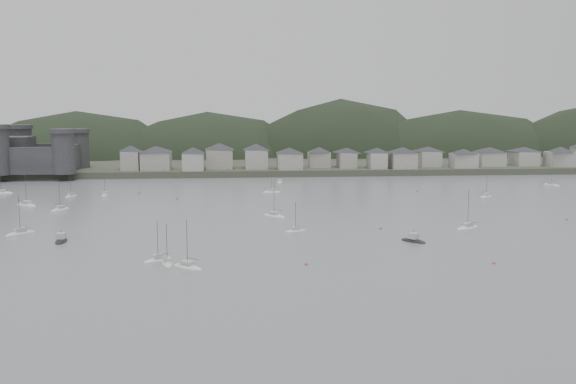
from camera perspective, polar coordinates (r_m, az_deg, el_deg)
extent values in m
plane|color=slate|center=(128.00, 3.00, -7.18)|extent=(900.00, 900.00, 0.00)
cube|color=#383D2D|center=(419.00, -2.67, 3.42)|extent=(900.00, 250.00, 3.00)
ellipsoid|color=black|center=(407.55, -18.29, 1.27)|extent=(138.98, 92.48, 81.13)
ellipsoid|color=black|center=(397.90, -7.18, 1.48)|extent=(132.08, 90.41, 79.74)
ellipsoid|color=black|center=(403.81, 4.67, 1.22)|extent=(133.88, 88.37, 101.41)
ellipsoid|color=black|center=(418.15, 15.02, 1.53)|extent=(165.81, 81.78, 82.55)
cylinder|color=#2F2E31|center=(298.62, -19.54, 3.27)|extent=(10.00, 10.00, 18.00)
cylinder|color=#2F2E31|center=(335.13, -22.92, 3.63)|extent=(11.00, 11.00, 19.00)
cylinder|color=#2F2E31|center=(325.78, -18.32, 3.57)|extent=(10.00, 10.00, 17.00)
cube|color=#2F2E31|center=(334.41, -22.94, 3.02)|extent=(56.00, 3.50, 12.00)
cube|color=#2F2E31|center=(312.38, -18.88, 2.93)|extent=(3.50, 30.00, 12.00)
cube|color=#2F2E31|center=(320.07, -23.78, 3.15)|extent=(20.00, 16.00, 16.00)
cube|color=gray|center=(309.14, -13.91, 2.75)|extent=(8.34, 12.91, 8.59)
pyramid|color=#2C2C31|center=(308.72, -13.94, 3.82)|extent=(15.78, 15.78, 3.01)
cube|color=gray|center=(306.94, -11.77, 2.76)|extent=(13.68, 13.35, 8.36)
pyramid|color=#2C2C31|center=(306.52, -11.80, 3.81)|extent=(20.07, 20.07, 2.93)
cube|color=#A8A49D|center=(300.12, -8.52, 2.70)|extent=(9.78, 10.20, 8.08)
pyramid|color=#2C2C31|center=(299.70, -8.54, 3.74)|extent=(14.83, 14.83, 2.83)
cube|color=gray|center=(309.19, -6.18, 2.98)|extent=(12.59, 13.33, 9.09)
pyramid|color=#2C2C31|center=(308.75, -6.20, 4.12)|extent=(19.24, 19.24, 3.18)
cube|color=#A8A49D|center=(307.83, -2.87, 2.97)|extent=(10.74, 12.17, 8.87)
pyramid|color=#2C2C31|center=(307.39, -2.88, 4.09)|extent=(17.01, 17.01, 3.10)
cube|color=gray|center=(302.36, 0.15, 2.79)|extent=(11.63, 12.09, 7.69)
pyramid|color=#2C2C31|center=(301.96, 0.15, 3.77)|extent=(17.61, 17.61, 2.69)
cube|color=gray|center=(312.70, 2.81, 2.92)|extent=(10.37, 9.35, 7.44)
pyramid|color=#2C2C31|center=(312.32, 2.81, 3.83)|extent=(14.65, 14.65, 2.60)
cube|color=gray|center=(312.47, 5.30, 2.87)|extent=(8.24, 12.20, 7.22)
pyramid|color=#2C2C31|center=(312.09, 5.31, 3.76)|extent=(15.17, 15.17, 2.53)
cube|color=#A8A49D|center=(310.15, 8.00, 2.81)|extent=(8.06, 10.91, 7.46)
pyramid|color=#2C2C31|center=(309.77, 8.02, 3.74)|extent=(14.08, 14.08, 2.61)
cube|color=gray|center=(311.73, 10.27, 2.81)|extent=(11.73, 11.78, 7.66)
pyramid|color=#2C2C31|center=(311.34, 10.29, 3.76)|extent=(17.46, 17.46, 2.68)
cube|color=#A8A49D|center=(325.63, 12.50, 2.92)|extent=(10.19, 13.02, 7.33)
pyramid|color=#2C2C31|center=(325.27, 12.53, 3.79)|extent=(17.23, 17.23, 2.57)
cube|color=#A8A49D|center=(322.19, 15.50, 2.74)|extent=(11.70, 9.81, 6.88)
pyramid|color=#2C2C31|center=(321.84, 15.53, 3.56)|extent=(15.97, 15.97, 2.41)
cube|color=#A8A49D|center=(336.59, 17.67, 2.87)|extent=(12.83, 12.48, 7.00)
pyramid|color=#2C2C31|center=(336.25, 17.70, 3.67)|extent=(18.79, 18.79, 2.45)
cube|color=#A8A49D|center=(344.55, 20.45, 2.85)|extent=(11.07, 13.50, 6.97)
pyramid|color=#2C2C31|center=(344.22, 20.49, 3.62)|extent=(18.25, 18.25, 2.44)
cube|color=#A8A49D|center=(344.62, 23.30, 2.73)|extent=(13.75, 9.12, 7.34)
pyramid|color=#2C2C31|center=(344.27, 23.34, 3.55)|extent=(16.97, 16.97, 2.57)
ellipsoid|color=silver|center=(275.20, -0.74, 0.87)|extent=(3.54, 7.51, 1.44)
cube|color=#BCBBB7|center=(275.08, -0.74, 1.08)|extent=(2.01, 2.77, 0.70)
cylinder|color=#3F3F42|center=(274.68, -0.74, 1.84)|extent=(0.12, 0.12, 9.03)
cylinder|color=#3F3F42|center=(276.27, -0.81, 1.23)|extent=(0.67, 3.22, 0.10)
ellipsoid|color=silver|center=(286.84, 22.62, 0.56)|extent=(5.99, 8.03, 1.56)
cube|color=#BCBBB7|center=(286.72, 22.63, 0.77)|extent=(2.83, 3.22, 0.70)
cylinder|color=#3F3F42|center=(286.31, 22.67, 1.55)|extent=(0.12, 0.12, 9.76)
cylinder|color=#3F3F42|center=(285.26, 22.63, 0.85)|extent=(1.80, 3.11, 0.10)
ellipsoid|color=silver|center=(243.15, -1.48, -0.04)|extent=(7.49, 3.01, 1.46)
cube|color=#BCBBB7|center=(243.02, -1.48, 0.20)|extent=(2.69, 1.84, 0.70)
cylinder|color=#3F3F42|center=(242.56, -1.48, 1.06)|extent=(0.12, 0.12, 9.13)
cylinder|color=#3F3F42|center=(242.99, -1.79, 0.33)|extent=(3.28, 0.41, 0.10)
ellipsoid|color=silver|center=(178.61, 15.84, -3.17)|extent=(8.61, 6.62, 1.68)
cube|color=#BCBBB7|center=(178.40, 15.86, -2.81)|extent=(3.48, 3.10, 0.70)
cylinder|color=#3F3F42|center=(177.69, 15.91, -1.45)|extent=(0.12, 0.12, 10.52)
cylinder|color=#3F3F42|center=(178.06, 16.34, -2.67)|extent=(3.31, 2.02, 0.10)
ellipsoid|color=silver|center=(132.31, -9.03, -6.75)|extent=(7.62, 7.16, 1.59)
cube|color=#BCBBB7|center=(132.04, -9.04, -6.29)|extent=(3.24, 3.15, 0.70)
cylinder|color=#3F3F42|center=(131.13, -9.07, -4.58)|extent=(0.12, 0.12, 9.92)
cylinder|color=#3F3F42|center=(132.76, -8.55, -5.96)|extent=(2.74, 2.44, 0.10)
ellipsoid|color=silver|center=(190.28, -1.25, -2.22)|extent=(7.96, 8.22, 1.73)
cube|color=#BCBBB7|center=(190.08, -1.26, -1.87)|extent=(3.47, 3.52, 0.70)
cylinder|color=#3F3F42|center=(189.39, -1.26, -0.56)|extent=(0.12, 0.12, 10.84)
cylinder|color=#3F3F42|center=(191.18, -0.96, -1.65)|extent=(2.74, 2.91, 0.10)
ellipsoid|color=silver|center=(242.30, 17.40, -0.42)|extent=(7.25, 6.50, 1.48)
cube|color=#BCBBB7|center=(242.16, 17.41, -0.18)|extent=(3.04, 2.90, 0.70)
cylinder|color=#3F3F42|center=(241.70, 17.45, 0.70)|extent=(0.12, 0.12, 9.26)
cylinder|color=#3F3F42|center=(242.46, 17.11, -0.02)|extent=(2.65, 2.17, 0.10)
ellipsoid|color=silver|center=(214.96, -19.80, -1.52)|extent=(6.08, 7.88, 1.54)
cube|color=#BCBBB7|center=(214.80, -19.82, -1.24)|extent=(2.84, 3.18, 0.70)
cylinder|color=#3F3F42|center=(214.26, -19.86, -0.21)|extent=(0.12, 0.12, 9.63)
cylinder|color=#3F3F42|center=(216.04, -19.93, -1.05)|extent=(1.87, 3.02, 0.10)
ellipsoid|color=silver|center=(139.33, -11.61, -6.07)|extent=(6.88, 5.71, 1.37)
cube|color=#BCBBB7|center=(139.10, -11.62, -5.68)|extent=(2.83, 2.61, 0.70)
cylinder|color=#3F3F42|center=(138.35, -11.66, -4.29)|extent=(0.12, 0.12, 8.57)
cylinder|color=#3F3F42|center=(138.18, -11.24, -5.52)|extent=(2.59, 1.84, 0.10)
ellipsoid|color=silver|center=(136.27, -10.81, -6.36)|extent=(3.48, 7.10, 1.36)
cube|color=#BCBBB7|center=(136.03, -10.82, -5.96)|extent=(1.94, 2.63, 0.70)
cylinder|color=#3F3F42|center=(135.27, -10.86, -4.55)|extent=(0.12, 0.12, 8.50)
cylinder|color=#3F3F42|center=(134.77, -10.98, -5.86)|extent=(0.71, 3.02, 0.10)
ellipsoid|color=silver|center=(244.70, -16.13, -0.29)|extent=(2.59, 7.55, 1.50)
cube|color=#BCBBB7|center=(244.56, -16.14, -0.05)|extent=(1.71, 2.66, 0.70)
cylinder|color=#3F3F42|center=(244.09, -16.17, 0.83)|extent=(0.12, 0.12, 9.36)
cylinder|color=#3F3F42|center=(243.18, -16.21, 0.04)|extent=(0.19, 3.37, 0.10)
ellipsoid|color=silver|center=(228.21, -22.46, -1.14)|extent=(9.45, 8.40, 1.92)
cube|color=#BCBBB7|center=(228.03, -22.47, -0.83)|extent=(3.95, 3.75, 0.70)
cylinder|color=#3F3F42|center=(227.41, -22.54, 0.40)|extent=(0.12, 0.12, 12.03)
cylinder|color=#3F3F42|center=(227.35, -22.89, -0.73)|extent=(3.45, 2.78, 0.10)
ellipsoid|color=silver|center=(178.46, -22.93, -3.50)|extent=(7.63, 7.77, 1.65)
cube|color=#BCBBB7|center=(178.26, -22.95, -3.14)|extent=(3.31, 3.34, 0.70)
cylinder|color=#3F3F42|center=(177.56, -23.02, -1.82)|extent=(0.12, 0.12, 10.31)
cylinder|color=#3F3F42|center=(176.85, -22.75, -3.03)|extent=(2.65, 2.74, 0.10)
ellipsoid|color=silver|center=(167.70, 0.69, -3.57)|extent=(6.56, 3.96, 1.25)
cube|color=#BCBBB7|center=(167.52, 0.69, -3.26)|extent=(2.52, 2.02, 0.70)
cylinder|color=#3F3F42|center=(166.95, 0.70, -2.21)|extent=(0.12, 0.12, 7.81)
cylinder|color=#3F3F42|center=(167.16, 1.07, -3.09)|extent=(2.69, 1.03, 0.10)
ellipsoid|color=silver|center=(245.85, -18.94, -0.37)|extent=(4.58, 6.79, 1.30)
cube|color=#BCBBB7|center=(245.72, -18.95, -0.15)|extent=(2.24, 2.67, 0.70)
cylinder|color=#3F3F42|center=(245.32, -18.98, 0.60)|extent=(0.12, 0.12, 8.14)
cylinder|color=#3F3F42|center=(244.51, -18.90, -0.06)|extent=(1.30, 2.71, 0.10)
ellipsoid|color=silver|center=(263.50, -24.42, -0.13)|extent=(9.01, 3.50, 1.76)
cube|color=#BCBBB7|center=(263.36, -24.43, 0.13)|extent=(3.23, 2.18, 0.70)
cylinder|color=#3F3F42|center=(262.86, -24.48, 1.09)|extent=(0.12, 0.12, 11.02)
ellipsoid|color=black|center=(158.39, 11.21, -4.39)|extent=(6.39, 6.80, 1.51)
cube|color=#BCBBB7|center=(158.11, 11.23, -3.89)|extent=(2.81, 2.82, 1.40)
cylinder|color=#3F3F42|center=(157.93, 11.24, -3.57)|extent=(0.10, 0.10, 1.20)
ellipsoid|color=black|center=(164.98, -19.73, -4.22)|extent=(2.92, 7.32, 1.59)
cube|color=#BCBBB7|center=(164.70, -19.75, -3.73)|extent=(2.12, 2.25, 1.40)
cylinder|color=#3F3F42|center=(164.53, -19.76, -3.42)|extent=(0.10, 0.10, 1.20)
sphere|color=#B65B3C|center=(229.61, -9.96, -0.59)|extent=(0.70, 0.70, 0.70)
sphere|color=#B65B3C|center=(201.87, 23.78, -2.27)|extent=(0.70, 0.70, 0.70)
sphere|color=#B65B3C|center=(246.30, -13.25, -0.12)|extent=(0.70, 0.70, 0.70)
sphere|color=#B65B3C|center=(173.16, 8.33, -3.26)|extent=(0.70, 0.70, 0.70)
sphere|color=#B65B3C|center=(133.40, 1.64, -6.49)|extent=(0.70, 0.70, 0.70)
sphere|color=#B65B3C|center=(140.90, 18.05, -6.10)|extent=(0.70, 0.70, 0.70)
sphere|color=#B65B3C|center=(250.45, 11.53, 0.06)|extent=(0.70, 0.70, 0.70)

